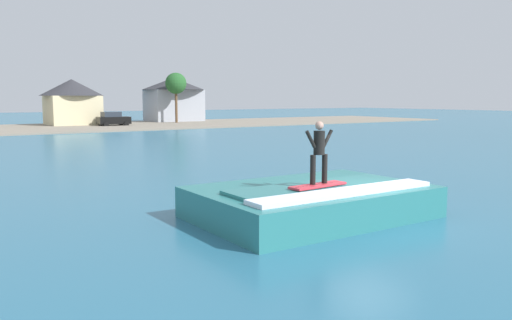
% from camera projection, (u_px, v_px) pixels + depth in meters
% --- Properties ---
extents(ground_plane, '(260.00, 260.00, 0.00)m').
position_uv_depth(ground_plane, '(368.00, 219.00, 14.97)').
color(ground_plane, '#296581').
extents(wave_crest, '(6.75, 4.52, 1.04)m').
position_uv_depth(wave_crest, '(312.00, 201.00, 15.16)').
color(wave_crest, '#297475').
rests_on(wave_crest, ground_plane).
extents(surfboard, '(1.92, 0.65, 0.06)m').
position_uv_depth(surfboard, '(318.00, 185.00, 14.48)').
color(surfboard, '#D8333F').
rests_on(surfboard, wave_crest).
extents(surfer, '(0.99, 0.32, 1.79)m').
position_uv_depth(surfer, '(319.00, 149.00, 14.44)').
color(surfer, black).
rests_on(surfer, surfboard).
extents(shoreline_bank, '(120.00, 20.33, 0.14)m').
position_uv_depth(shoreline_bank, '(32.00, 128.00, 58.77)').
color(shoreline_bank, gray).
rests_on(shoreline_bank, ground_plane).
extents(car_far_shore, '(3.94, 2.31, 1.86)m').
position_uv_depth(car_far_shore, '(113.00, 119.00, 64.14)').
color(car_far_shore, black).
rests_on(car_far_shore, ground_plane).
extents(house_gabled_white, '(9.34, 9.34, 6.58)m').
position_uv_depth(house_gabled_white, '(174.00, 97.00, 76.35)').
color(house_gabled_white, '#9EA3AD').
rests_on(house_gabled_white, ground_plane).
extents(house_small_cottage, '(8.04, 8.04, 5.99)m').
position_uv_depth(house_small_cottage, '(72.00, 100.00, 66.09)').
color(house_small_cottage, beige).
rests_on(house_small_cottage, ground_plane).
extents(tree_tall_bare, '(2.95, 2.95, 7.08)m').
position_uv_depth(tree_tall_bare, '(176.00, 84.00, 70.85)').
color(tree_tall_bare, brown).
rests_on(tree_tall_bare, ground_plane).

